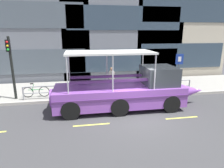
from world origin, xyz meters
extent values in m
plane|color=#3D3D3F|center=(0.00, 0.00, 0.00)|extent=(120.00, 120.00, 0.00)
cube|color=#99968E|center=(0.00, 5.60, 0.09)|extent=(32.00, 4.80, 0.18)
cube|color=#B2ADA3|center=(0.00, 3.11, 0.09)|extent=(32.00, 0.18, 0.18)
cube|color=#DBD64C|center=(-2.40, -0.42, 0.00)|extent=(1.80, 0.12, 0.01)
cube|color=#DBD64C|center=(2.40, -0.42, 0.00)|extent=(1.80, 0.12, 0.01)
cube|color=#4C5660|center=(-7.29, 8.37, 1.91)|extent=(10.00, 0.06, 2.10)
cube|color=#4C5660|center=(-7.29, 8.37, 5.73)|extent=(10.00, 0.06, 2.10)
cube|color=#2D3D4C|center=(1.34, 8.37, 1.86)|extent=(10.26, 0.06, 2.04)
cube|color=#2D3D4C|center=(1.34, 8.37, 5.57)|extent=(10.26, 0.06, 2.04)
cube|color=#2D3D4C|center=(7.08, 8.37, 2.15)|extent=(8.41, 0.06, 2.36)
cube|color=#2D3D4C|center=(7.08, 8.37, 6.45)|extent=(8.41, 0.06, 2.36)
cylinder|color=gray|center=(-0.71, 3.45, 1.03)|extent=(11.50, 0.07, 0.07)
cylinder|color=gray|center=(-0.71, 3.45, 0.60)|extent=(11.50, 0.06, 0.06)
cylinder|color=gray|center=(-6.46, 3.45, 0.60)|extent=(0.09, 0.09, 0.85)
cylinder|color=gray|center=(-4.16, 3.45, 0.60)|extent=(0.09, 0.09, 0.85)
cylinder|color=gray|center=(-1.86, 3.45, 0.60)|extent=(0.09, 0.09, 0.85)
cylinder|color=gray|center=(0.44, 3.45, 0.60)|extent=(0.09, 0.09, 0.85)
cylinder|color=gray|center=(2.74, 3.45, 0.60)|extent=(0.09, 0.09, 0.85)
cylinder|color=gray|center=(5.04, 3.45, 0.60)|extent=(0.09, 0.09, 0.85)
cylinder|color=black|center=(-7.03, 3.79, 2.17)|extent=(0.16, 0.16, 3.98)
cube|color=black|center=(-7.03, 3.59, 3.61)|extent=(0.24, 0.20, 0.72)
sphere|color=red|center=(-7.03, 3.48, 3.83)|extent=(0.14, 0.14, 0.14)
sphere|color=gold|center=(-7.03, 3.48, 3.61)|extent=(0.14, 0.14, 0.14)
sphere|color=green|center=(-7.03, 3.48, 3.39)|extent=(0.14, 0.14, 0.14)
cylinder|color=#4C4F54|center=(4.44, 4.14, 1.50)|extent=(0.08, 0.08, 2.64)
cube|color=navy|center=(4.44, 4.09, 2.47)|extent=(0.60, 0.04, 0.76)
cube|color=white|center=(4.44, 4.07, 2.47)|extent=(0.24, 0.01, 0.36)
torus|color=black|center=(-5.26, 3.94, 0.53)|extent=(0.70, 0.04, 0.70)
torus|color=black|center=(-6.30, 3.94, 0.53)|extent=(0.70, 0.04, 0.70)
cylinder|color=#268C3F|center=(-5.78, 3.94, 0.69)|extent=(0.95, 0.04, 0.04)
cylinder|color=#268C3F|center=(-5.96, 3.94, 0.83)|extent=(0.19, 0.04, 0.51)
cube|color=black|center=(-6.00, 3.94, 1.11)|extent=(0.20, 0.08, 0.06)
cylinder|color=#A5A5AA|center=(-5.30, 3.94, 1.03)|extent=(0.03, 0.46, 0.03)
cube|color=purple|center=(-0.63, 1.50, 0.83)|extent=(7.41, 2.38, 1.12)
cone|color=purple|center=(3.91, 1.50, 0.83)|extent=(1.67, 1.06, 1.06)
cylinder|color=purple|center=(-4.33, 1.50, 0.83)|extent=(0.37, 1.06, 1.06)
cube|color=#4D2A62|center=(-0.63, 0.29, 0.97)|extent=(7.41, 0.04, 0.12)
sphere|color=white|center=(4.33, 1.50, 0.88)|extent=(0.22, 0.22, 0.22)
cube|color=#33383D|center=(1.78, 1.50, 1.92)|extent=(1.85, 2.00, 1.06)
cube|color=silver|center=(-1.18, 1.50, 3.33)|extent=(4.82, 2.19, 0.10)
cylinder|color=#B2B2B7|center=(1.10, 2.55, 2.33)|extent=(0.07, 0.07, 1.88)
cylinder|color=#B2B2B7|center=(1.10, 0.45, 2.33)|extent=(0.07, 0.07, 1.88)
cylinder|color=#B2B2B7|center=(-1.18, 2.55, 2.33)|extent=(0.07, 0.07, 1.88)
cylinder|color=#B2B2B7|center=(-1.18, 0.45, 2.33)|extent=(0.07, 0.07, 1.88)
cylinder|color=#B2B2B7|center=(-3.47, 2.55, 2.33)|extent=(0.07, 0.07, 1.88)
cylinder|color=#B2B2B7|center=(-3.47, 0.45, 2.33)|extent=(0.07, 0.07, 1.88)
cube|color=#4D2A62|center=(-1.18, 2.07, 1.84)|extent=(4.43, 0.28, 0.12)
cube|color=#4D2A62|center=(-1.18, 0.93, 1.84)|extent=(4.43, 0.28, 0.12)
cylinder|color=black|center=(2.15, 2.59, 0.50)|extent=(1.00, 0.28, 1.00)
cylinder|color=black|center=(2.15, 0.40, 0.50)|extent=(1.00, 0.28, 1.00)
cylinder|color=black|center=(-0.81, 2.59, 0.50)|extent=(1.00, 0.28, 1.00)
cylinder|color=black|center=(-0.81, 0.40, 0.50)|extent=(1.00, 0.28, 1.00)
cylinder|color=black|center=(-3.41, 2.59, 0.50)|extent=(1.00, 0.28, 1.00)
cylinder|color=black|center=(-3.41, 0.40, 0.50)|extent=(1.00, 0.28, 1.00)
cylinder|color=#47423D|center=(2.64, 4.97, 0.61)|extent=(0.11, 0.11, 0.87)
cylinder|color=#47423D|center=(2.47, 5.02, 0.61)|extent=(0.11, 0.11, 0.87)
cube|color=navy|center=(2.55, 5.00, 1.35)|extent=(0.37, 0.27, 0.61)
cylinder|color=navy|center=(2.76, 4.94, 1.32)|extent=(0.08, 0.08, 0.55)
cylinder|color=navy|center=(2.35, 5.06, 1.32)|extent=(0.08, 0.08, 0.55)
sphere|color=tan|center=(2.55, 5.00, 1.80)|extent=(0.24, 0.24, 0.24)
cylinder|color=black|center=(-0.59, 4.72, 0.61)|extent=(0.11, 0.11, 0.86)
cylinder|color=black|center=(-0.46, 4.61, 0.61)|extent=(0.11, 0.11, 0.86)
cube|color=#B7B2A8|center=(-0.53, 4.67, 1.34)|extent=(0.37, 0.35, 0.61)
cylinder|color=#B7B2A8|center=(-0.69, 4.80, 1.31)|extent=(0.07, 0.07, 0.55)
cylinder|color=#B7B2A8|center=(-0.36, 4.53, 1.31)|extent=(0.07, 0.07, 0.55)
sphere|color=#936B4C|center=(-0.53, 4.67, 1.79)|extent=(0.24, 0.24, 0.24)
camera|label=1|loc=(-2.88, -9.24, 4.45)|focal=31.43mm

